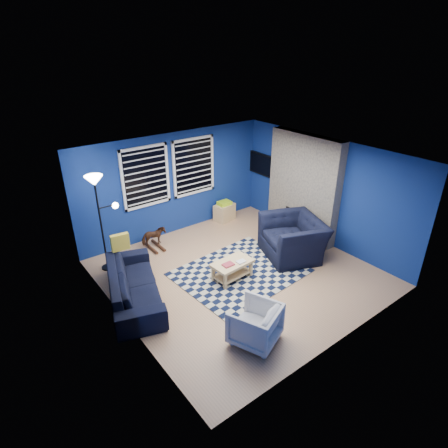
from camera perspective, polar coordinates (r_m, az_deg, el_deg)
name	(u,v)px	position (r m, az deg, el deg)	size (l,w,h in m)	color
floor	(239,273)	(7.91, 2.28, -7.51)	(5.00, 5.00, 0.00)	tan
ceiling	(241,157)	(6.85, 2.65, 10.16)	(5.00, 5.00, 0.00)	white
wall_back	(174,184)	(9.20, -7.56, 6.04)	(5.00, 5.00, 0.00)	navy
wall_left	(118,261)	(6.19, -15.79, -5.42)	(5.00, 5.00, 0.00)	navy
wall_right	(323,191)	(8.98, 14.90, 4.84)	(5.00, 5.00, 0.00)	navy
fireplace	(303,189)	(9.18, 11.89, 5.30)	(0.65, 2.00, 2.50)	gray
window_left	(146,177)	(8.73, -11.84, 7.02)	(1.17, 0.06, 1.42)	black
window_right	(194,166)	(9.32, -4.62, 8.73)	(1.17, 0.06, 1.42)	black
tv	(263,165)	(10.15, 5.98, 8.97)	(0.07, 1.00, 0.58)	black
rug	(240,272)	(7.93, 2.46, -7.35)	(2.50, 2.00, 0.02)	black
sofa	(134,285)	(7.22, -13.59, -8.98)	(0.86, 2.19, 0.64)	black
armchair_big	(293,238)	(8.46, 10.45, -2.10)	(1.18, 1.35, 0.88)	black
armchair_bent	(255,324)	(6.18, 4.73, -14.94)	(0.71, 0.73, 0.67)	gray
rocking_horse	(154,237)	(8.82, -10.66, -1.91)	(0.54, 0.25, 0.46)	#4B2A18
coffee_table	(232,267)	(7.59, 1.26, -6.50)	(0.85, 0.53, 0.42)	#DABC7A
cabinet	(224,212)	(10.07, 0.07, 1.89)	(0.60, 0.47, 0.54)	#DABC7A
floor_lamp	(97,194)	(7.72, -18.73, 4.37)	(0.56, 0.35, 2.07)	black
throw_pillow	(120,242)	(7.67, -15.55, -2.68)	(0.36, 0.11, 0.34)	gold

